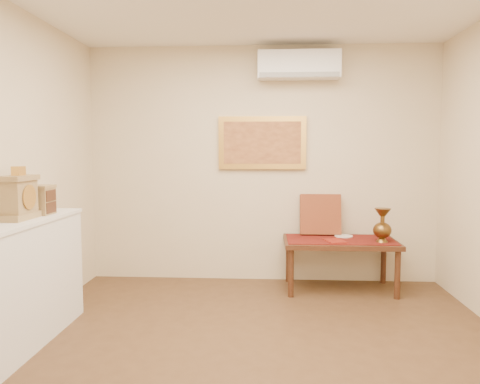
# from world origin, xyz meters

# --- Properties ---
(floor) EXTENTS (4.50, 4.50, 0.00)m
(floor) POSITION_xyz_m (0.00, 0.00, 0.00)
(floor) COLOR brown
(floor) RESTS_ON ground
(wall_back) EXTENTS (4.00, 0.02, 2.70)m
(wall_back) POSITION_xyz_m (0.00, 2.25, 1.35)
(wall_back) COLOR beige
(wall_back) RESTS_ON ground
(wall_front) EXTENTS (4.00, 0.02, 2.70)m
(wall_front) POSITION_xyz_m (0.00, -2.25, 1.35)
(wall_front) COLOR beige
(wall_front) RESTS_ON ground
(table_cloth) EXTENTS (1.14, 0.59, 0.01)m
(table_cloth) POSITION_xyz_m (0.85, 1.88, 0.55)
(table_cloth) COLOR maroon
(table_cloth) RESTS_ON low_table
(brass_urn_tall) EXTENTS (0.19, 0.19, 0.43)m
(brass_urn_tall) POSITION_xyz_m (1.26, 1.75, 0.77)
(brass_urn_tall) COLOR brown
(brass_urn_tall) RESTS_ON table_cloth
(plate) EXTENTS (0.20, 0.20, 0.01)m
(plate) POSITION_xyz_m (0.91, 2.03, 0.56)
(plate) COLOR white
(plate) RESTS_ON table_cloth
(menu) EXTENTS (0.24, 0.29, 0.01)m
(menu) POSITION_xyz_m (0.78, 1.74, 0.56)
(menu) COLOR maroon
(menu) RESTS_ON table_cloth
(cushion) EXTENTS (0.46, 0.19, 0.47)m
(cushion) POSITION_xyz_m (0.66, 2.15, 0.79)
(cushion) COLOR maroon
(cushion) RESTS_ON table_cloth
(display_ledge) EXTENTS (0.37, 2.02, 0.98)m
(display_ledge) POSITION_xyz_m (-1.82, 0.00, 0.49)
(display_ledge) COLOR silver
(display_ledge) RESTS_ON floor
(mantel_clock) EXTENTS (0.17, 0.36, 0.41)m
(mantel_clock) POSITION_xyz_m (-1.83, 0.29, 1.15)
(mantel_clock) COLOR #9D8051
(mantel_clock) RESTS_ON display_ledge
(wooden_chest) EXTENTS (0.16, 0.21, 0.24)m
(wooden_chest) POSITION_xyz_m (-1.79, 0.58, 1.10)
(wooden_chest) COLOR #9D8051
(wooden_chest) RESTS_ON display_ledge
(low_table) EXTENTS (1.20, 0.70, 0.55)m
(low_table) POSITION_xyz_m (0.85, 1.88, 0.48)
(low_table) COLOR #462515
(low_table) RESTS_ON floor
(painting) EXTENTS (1.00, 0.06, 0.60)m
(painting) POSITION_xyz_m (0.00, 2.22, 1.60)
(painting) COLOR gold
(painting) RESTS_ON wall_back
(ac_unit) EXTENTS (0.90, 0.25, 0.30)m
(ac_unit) POSITION_xyz_m (0.40, 2.12, 2.45)
(ac_unit) COLOR white
(ac_unit) RESTS_ON wall_back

